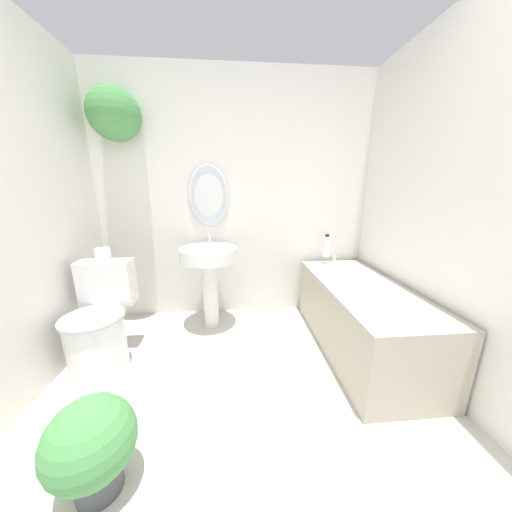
# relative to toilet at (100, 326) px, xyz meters

# --- Properties ---
(wall_back) EXTENTS (2.78, 0.43, 2.40)m
(wall_back) POSITION_rel_toilet_xyz_m (0.88, 0.79, 1.01)
(wall_back) COLOR silver
(wall_back) RESTS_ON ground_plane
(wall_right) EXTENTS (0.06, 2.37, 2.40)m
(wall_right) POSITION_rel_toilet_xyz_m (2.42, -0.33, 0.89)
(wall_right) COLOR silver
(wall_right) RESTS_ON ground_plane
(toilet) EXTENTS (0.42, 0.57, 0.77)m
(toilet) POSITION_rel_toilet_xyz_m (0.00, 0.00, 0.00)
(toilet) COLOR white
(toilet) RESTS_ON ground_plane
(pedestal_sink) EXTENTS (0.53, 0.53, 0.89)m
(pedestal_sink) POSITION_rel_toilet_xyz_m (0.79, 0.49, 0.31)
(pedestal_sink) COLOR white
(pedestal_sink) RESTS_ON ground_plane
(bathtub) EXTENTS (0.63, 1.45, 0.64)m
(bathtub) POSITION_rel_toilet_xyz_m (2.05, 0.01, -0.02)
(bathtub) COLOR #B2A893
(bathtub) RESTS_ON ground_plane
(shampoo_bottle) EXTENTS (0.07, 0.07, 0.23)m
(shampoo_bottle) POSITION_rel_toilet_xyz_m (1.96, 0.64, 0.43)
(shampoo_bottle) COLOR white
(shampoo_bottle) RESTS_ON bathtub
(potted_plant) EXTENTS (0.37, 0.37, 0.46)m
(potted_plant) POSITION_rel_toilet_xyz_m (0.39, -0.92, -0.05)
(potted_plant) COLOR #47474C
(potted_plant) RESTS_ON ground_plane
(toilet_paper_roll) EXTENTS (0.11, 0.11, 0.10)m
(toilet_paper_roll) POSITION_rel_toilet_xyz_m (0.00, 0.21, 0.50)
(toilet_paper_roll) COLOR white
(toilet_paper_roll) RESTS_ON toilet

